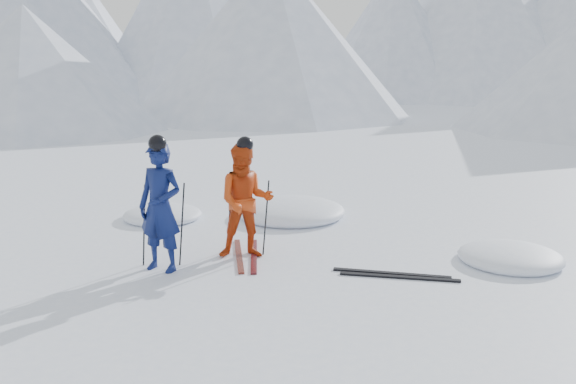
{
  "coord_description": "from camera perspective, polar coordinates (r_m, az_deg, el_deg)",
  "views": [
    {
      "loc": [
        -0.88,
        -8.51,
        3.02
      ],
      "look_at": [
        -1.44,
        0.5,
        1.1
      ],
      "focal_mm": 38.0,
      "sensor_mm": 36.0,
      "label": 1
    }
  ],
  "objects": [
    {
      "name": "pole_red_left",
      "position": [
        9.87,
        -5.49,
        -2.21
      ],
      "size": [
        0.12,
        0.1,
        1.2
      ],
      "primitive_type": "cylinder",
      "rotation": [
        0.06,
        0.08,
        0.0
      ],
      "color": "black",
      "rests_on": "ground"
    },
    {
      "name": "ski_loose_a",
      "position": [
        9.07,
        9.65,
        -7.52
      ],
      "size": [
        1.69,
        0.37,
        0.03
      ],
      "primitive_type": "cube",
      "rotation": [
        0.0,
        0.0,
        1.4
      ],
      "color": "black",
      "rests_on": "ground"
    },
    {
      "name": "ski_worn_right",
      "position": [
        9.74,
        -3.2,
        -5.98
      ],
      "size": [
        0.28,
        1.7,
        0.03
      ],
      "primitive_type": "cube",
      "rotation": [
        0.0,
        0.0,
        0.11
      ],
      "color": "black",
      "rests_on": "ground"
    },
    {
      "name": "ground",
      "position": [
        9.07,
        9.02,
        -7.59
      ],
      "size": [
        160.0,
        160.0,
        0.0
      ],
      "primitive_type": "plane",
      "color": "white",
      "rests_on": "ground"
    },
    {
      "name": "pole_blue_left",
      "position": [
        9.37,
        -13.32,
        -3.06
      ],
      "size": [
        0.13,
        0.09,
        1.27
      ],
      "primitive_type": "cylinder",
      "rotation": [
        0.05,
        0.08,
        0.0
      ],
      "color": "black",
      "rests_on": "ground"
    },
    {
      "name": "pole_red_right",
      "position": [
        9.7,
        -2.08,
        -2.42
      ],
      "size": [
        0.12,
        0.09,
        1.2
      ],
      "primitive_type": "cylinder",
      "rotation": [
        -0.05,
        0.08,
        0.0
      ],
      "color": "black",
      "rests_on": "ground"
    },
    {
      "name": "snow_lumps",
      "position": [
        11.58,
        1.48,
        -3.11
      ],
      "size": [
        7.64,
        4.52,
        0.48
      ],
      "color": "white",
      "rests_on": "ground"
    },
    {
      "name": "ski_loose_b",
      "position": [
        8.94,
        10.39,
        -7.84
      ],
      "size": [
        1.7,
        0.31,
        0.03
      ],
      "primitive_type": "cube",
      "rotation": [
        0.0,
        0.0,
        1.44
      ],
      "color": "black",
      "rests_on": "ground"
    },
    {
      "name": "pole_blue_right",
      "position": [
        9.32,
        -9.9,
        -2.99
      ],
      "size": [
        0.13,
        0.08,
        1.27
      ],
      "primitive_type": "cylinder",
      "rotation": [
        -0.04,
        0.08,
        0.0
      ],
      "color": "black",
      "rests_on": "ground"
    },
    {
      "name": "ski_worn_left",
      "position": [
        9.77,
        -4.6,
        -5.94
      ],
      "size": [
        0.4,
        1.69,
        0.03
      ],
      "primitive_type": "cube",
      "rotation": [
        0.0,
        0.0,
        0.18
      ],
      "color": "black",
      "rests_on": "ground"
    },
    {
      "name": "skier_red",
      "position": [
        9.52,
        -3.98,
        -0.86
      ],
      "size": [
        0.97,
        0.81,
        1.81
      ],
      "primitive_type": "imported",
      "rotation": [
        0.0,
        0.0,
        0.15
      ],
      "color": "#C13B0F",
      "rests_on": "ground"
    },
    {
      "name": "skier_blue",
      "position": [
        9.07,
        -11.87,
        -1.42
      ],
      "size": [
        0.81,
        0.66,
        1.91
      ],
      "primitive_type": "imported",
      "rotation": [
        0.0,
        0.0,
        -0.34
      ],
      "color": "#0C174C",
      "rests_on": "ground"
    },
    {
      "name": "mountain_range",
      "position": [
        44.46,
        12.61,
        16.51
      ],
      "size": [
        106.15,
        62.94,
        15.53
      ],
      "color": "#B2BCD1",
      "rests_on": "ground"
    }
  ]
}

